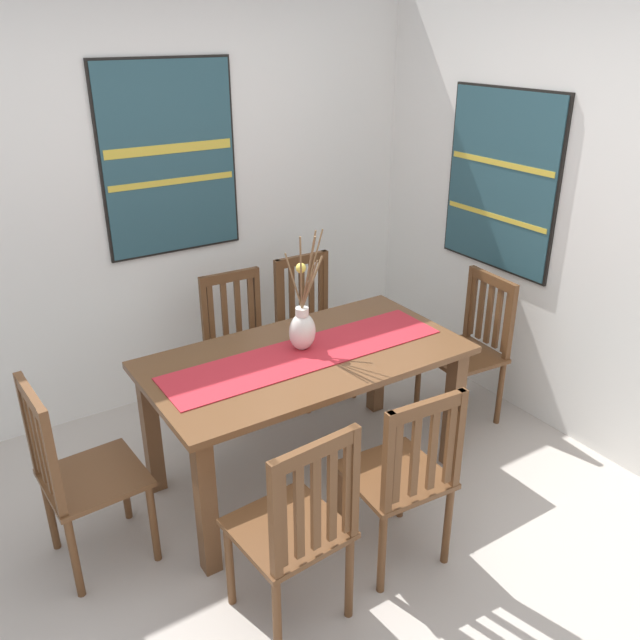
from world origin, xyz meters
name	(u,v)px	position (x,y,z in m)	size (l,w,h in m)	color
ground_plane	(319,552)	(0.00, 0.00, -0.01)	(6.40, 6.40, 0.03)	#B2A89E
wall_back	(154,194)	(0.00, 1.86, 1.35)	(6.40, 0.12, 2.70)	silver
wall_side	(610,219)	(1.86, 0.00, 1.35)	(0.12, 6.40, 2.70)	silver
dining_table	(306,375)	(0.26, 0.53, 0.64)	(1.64, 0.86, 0.76)	brown
table_runner	(306,354)	(0.26, 0.53, 0.76)	(1.51, 0.36, 0.01)	#B7232D
centerpiece_vase	(302,326)	(0.28, 0.58, 0.89)	(0.20, 0.23, 0.65)	silver
chair_0	(312,324)	(0.79, 1.31, 0.49)	(0.42, 0.42, 0.93)	brown
chair_1	(79,474)	(-0.92, 0.53, 0.49)	(0.44, 0.44, 0.96)	brown
chair_2	(403,475)	(0.28, -0.25, 0.48)	(0.45, 0.45, 0.93)	brown
chair_3	(297,527)	(-0.29, -0.28, 0.50)	(0.45, 0.45, 0.96)	brown
chair_4	(470,346)	(1.44, 0.51, 0.49)	(0.45, 0.45, 0.93)	brown
chair_5	(241,343)	(0.29, 1.35, 0.47)	(0.44, 0.44, 0.90)	brown
painting_on_back_wall	(169,159)	(0.10, 1.79, 1.56)	(0.84, 0.05, 1.15)	black
painting_on_side_wall	(501,181)	(1.79, 0.72, 1.43)	(0.05, 0.86, 1.09)	black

